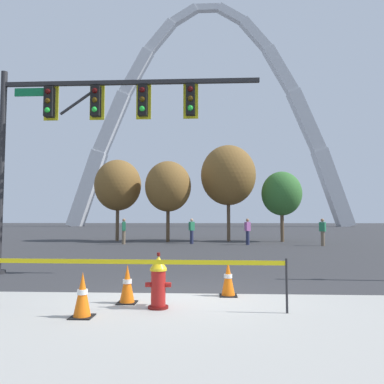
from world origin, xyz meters
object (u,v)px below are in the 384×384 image
(traffic_cone_by_hydrant, at_px, (228,279))
(monument_arch, at_px, (208,125))
(fire_hydrant, at_px, (158,282))
(traffic_cone_curb_edge, at_px, (82,295))
(pedestrian_walking_right, at_px, (323,232))
(pedestrian_near_trees, at_px, (192,231))
(pedestrian_walking_left, at_px, (248,231))
(traffic_signal_gantry, at_px, (81,123))
(pedestrian_standing_center, at_px, (124,231))
(traffic_cone_mid_sidewalk, at_px, (127,284))

(traffic_cone_by_hydrant, bearing_deg, monument_arch, 90.73)
(fire_hydrant, bearing_deg, monument_arch, 89.64)
(monument_arch, bearing_deg, traffic_cone_curb_edge, -91.31)
(traffic_cone_curb_edge, distance_m, pedestrian_walking_right, 18.57)
(traffic_cone_curb_edge, xyz_separation_m, pedestrian_near_trees, (0.88, 17.77, 0.46))
(traffic_cone_curb_edge, height_order, monument_arch, monument_arch)
(traffic_cone_by_hydrant, distance_m, pedestrian_walking_left, 15.36)
(traffic_cone_by_hydrant, bearing_deg, pedestrian_walking_left, 82.96)
(pedestrian_walking_right, bearing_deg, monument_arch, 97.63)
(fire_hydrant, bearing_deg, traffic_signal_gantry, 125.60)
(traffic_signal_gantry, height_order, pedestrian_walking_right, traffic_signal_gantry)
(traffic_cone_by_hydrant, xyz_separation_m, pedestrian_standing_center, (-5.75, 15.44, 0.46))
(traffic_cone_curb_edge, bearing_deg, pedestrian_standing_center, 100.90)
(pedestrian_walking_right, bearing_deg, pedestrian_standing_center, 176.18)
(traffic_cone_by_hydrant, height_order, pedestrian_walking_right, pedestrian_walking_right)
(pedestrian_standing_center, bearing_deg, traffic_cone_curb_edge, -79.10)
(pedestrian_walking_left, bearing_deg, fire_hydrant, -100.98)
(traffic_cone_curb_edge, height_order, pedestrian_standing_center, pedestrian_standing_center)
(traffic_signal_gantry, distance_m, monument_arch, 66.37)
(monument_arch, xyz_separation_m, pedestrian_standing_center, (-4.89, -51.79, -19.51))
(traffic_cone_by_hydrant, xyz_separation_m, traffic_cone_curb_edge, (-2.43, -1.80, 0.00))
(fire_hydrant, xyz_separation_m, pedestrian_near_trees, (-0.26, 17.09, 0.35))
(traffic_cone_by_hydrant, bearing_deg, pedestrian_walking_right, 67.11)
(fire_hydrant, relative_size, traffic_signal_gantry, 0.13)
(fire_hydrant, bearing_deg, pedestrian_walking_left, 79.02)
(fire_hydrant, height_order, pedestrian_walking_right, pedestrian_walking_right)
(traffic_cone_mid_sidewalk, height_order, pedestrian_standing_center, pedestrian_standing_center)
(traffic_signal_gantry, relative_size, monument_arch, 0.14)
(pedestrian_walking_right, bearing_deg, traffic_cone_mid_sidewalk, -117.80)
(traffic_cone_mid_sidewalk, xyz_separation_m, pedestrian_standing_center, (-3.82, 16.19, 0.46))
(traffic_signal_gantry, bearing_deg, traffic_cone_curb_edge, -69.83)
(traffic_cone_mid_sidewalk, relative_size, monument_arch, 0.01)
(pedestrian_near_trees, bearing_deg, pedestrian_walking_right, -9.75)
(traffic_cone_mid_sidewalk, bearing_deg, pedestrian_near_trees, 88.69)
(pedestrian_walking_left, bearing_deg, pedestrian_standing_center, 178.45)
(pedestrian_walking_right, bearing_deg, traffic_cone_by_hydrant, -112.89)
(pedestrian_near_trees, bearing_deg, pedestrian_walking_left, -12.14)
(traffic_cone_curb_edge, distance_m, monument_arch, 71.87)
(fire_hydrant, height_order, monument_arch, monument_arch)
(monument_arch, distance_m, pedestrian_walking_left, 55.60)
(traffic_cone_by_hydrant, relative_size, pedestrian_walking_left, 0.46)
(monument_arch, height_order, pedestrian_near_trees, monument_arch)
(fire_hydrant, bearing_deg, traffic_cone_mid_sidewalk, 150.40)
(fire_hydrant, bearing_deg, pedestrian_walking_right, 64.63)
(traffic_cone_curb_edge, bearing_deg, fire_hydrant, 30.82)
(fire_hydrant, distance_m, pedestrian_near_trees, 17.09)
(traffic_cone_mid_sidewalk, xyz_separation_m, traffic_signal_gantry, (-2.22, 3.63, 4.05))
(traffic_signal_gantry, distance_m, pedestrian_near_trees, 13.82)
(traffic_cone_by_hydrant, bearing_deg, pedestrian_standing_center, 110.43)
(pedestrian_near_trees, bearing_deg, pedestrian_standing_center, -172.79)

